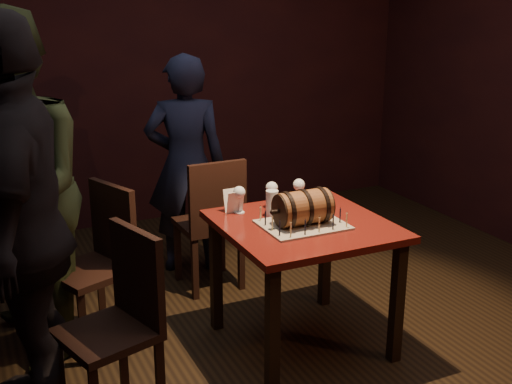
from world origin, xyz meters
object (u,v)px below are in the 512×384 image
Objects in this scene: wine_glass_right at (299,186)px; person_left_rear at (15,193)px; pint_of_ale at (272,204)px; chair_left_rear at (101,256)px; person_back at (186,165)px; person_left_front at (22,230)px; barrel_cake at (303,208)px; chair_left_front at (121,315)px; chair_back at (212,218)px; pub_table at (303,241)px; wine_glass_left at (239,194)px; wine_glass_mid at (272,189)px.

person_left_rear reaches higher than wine_glass_right.
pint_of_ale is 1.03m from chair_left_rear.
person_left_front is at bearing 65.45° from person_back.
chair_left_rear is 0.49× the size of person_left_front.
barrel_cake is 1.12m from chair_left_front.
chair_back is 0.59× the size of person_back.
chair_back reaches higher than pub_table.
person_back reaches higher than wine_glass_left.
person_back reaches higher than pint_of_ale.
person_left_front reaches higher than pint_of_ale.
chair_left_front is (-0.07, -0.76, 0.00)m from chair_left_rear.
barrel_cake reaches higher than chair_left_rear.
pint_of_ale is at bearing -40.13° from wine_glass_left.
pub_table is 5.59× the size of wine_glass_right.
person_back is (0.79, 0.77, 0.27)m from chair_left_rear.
pub_table is 0.22m from barrel_cake.
barrel_cake is at bearing 115.66° from person_back.
person_back is 1.86m from person_left_front.
wine_glass_left is at bearing -178.98° from wine_glass_mid.
chair_back and chair_left_rear have the same top height.
chair_left_rear is at bearing 157.47° from person_left_front.
wine_glass_mid is at bearing 26.12° from chair_left_front.
person_left_rear is (-1.57, 0.26, 0.09)m from wine_glass_right.
person_left_front is (-1.44, -0.01, 0.10)m from barrel_cake.
pint_of_ale is 0.16× the size of chair_back.
chair_left_rear is at bearing 161.86° from wine_glass_left.
wine_glass_right is 0.17× the size of chair_left_rear.
chair_left_rear reaches higher than pub_table.
pub_table is 0.47× the size of person_left_rear.
barrel_cake is at bearing -125.41° from pub_table.
chair_left_front is (-0.83, -0.51, -0.35)m from wine_glass_left.
barrel_cake reaches higher than wine_glass_right.
wine_glass_right is 0.17× the size of chair_left_front.
pint_of_ale is at bearing -22.37° from chair_left_rear.
wine_glass_mid is 0.10× the size of person_back.
wine_glass_right is 1.09m from person_back.
person_back is at bearing 44.24° from chair_left_rear.
barrel_cake is at bearing 62.27° from person_left_rear.
chair_back is at bearing 111.63° from person_back.
chair_back is 0.49× the size of person_left_rear.
chair_left_rear is at bearing 151.50° from pub_table.
chair_back and chair_left_front have the same top height.
chair_back is (-0.09, 0.72, -0.30)m from pint_of_ale.
person_left_rear is at bearing -164.64° from chair_back.
chair_back is at bearing 97.12° from pint_of_ale.
wine_glass_mid is at bearing 75.20° from person_left_rear.
wine_glass_mid is 1.07× the size of pint_of_ale.
chair_left_rear is at bearing 167.20° from wine_glass_right.
chair_back is 0.49× the size of person_left_front.
person_left_rear is at bearing 157.10° from barrel_cake.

